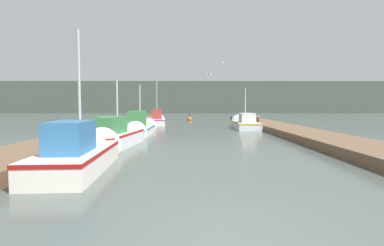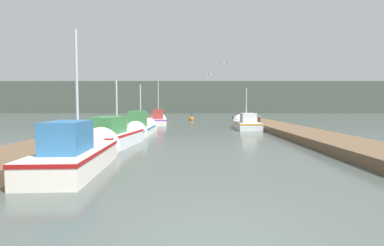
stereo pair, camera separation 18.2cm
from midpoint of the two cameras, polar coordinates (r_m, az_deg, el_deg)
The scene contains 14 objects.
ground_plane at distance 4.65m, azimuth 5.66°, elevation -21.10°, with size 200.00×200.00×0.00m.
dock_left at distance 21.08m, azimuth -16.23°, elevation -1.37°, with size 2.72×40.00×0.40m.
dock_right at distance 21.35m, azimuth 17.91°, elevation -1.34°, with size 2.72×40.00×0.40m.
distant_shore_ridge at distance 76.79m, azimuth 0.01°, elevation 4.79°, with size 120.00×16.00×7.38m.
fishing_boat_0 at distance 9.87m, azimuth -20.62°, elevation -5.28°, with size 1.83×5.35×4.58m.
fishing_boat_1 at distance 14.67m, azimuth -14.11°, elevation -2.34°, with size 1.97×5.76×3.42m.
fishing_boat_2 at distance 20.07m, azimuth -10.00°, elevation -0.84°, with size 1.48×6.17×3.67m.
fishing_boat_3 at distance 25.10m, azimuth 9.71°, elevation -0.07°, with size 1.79×5.64×3.82m.
fishing_boat_4 at distance 29.73m, azimuth -6.86°, elevation 0.57°, with size 1.94×4.76×4.73m.
mooring_piling_1 at distance 29.65m, azimuth -9.12°, elevation 0.70°, with size 0.27×0.27×1.03m.
mooring_piling_2 at distance 25.32m, azimuth 12.24°, elevation 0.18°, with size 0.26×0.26×1.01m.
channel_buoy at distance 37.16m, azimuth -0.59°, elevation 0.75°, with size 0.58×0.58×1.08m.
seagull_lead at distance 19.07m, azimuth 2.95°, elevation 9.23°, with size 0.28×0.55×0.12m.
seagull_1 at distance 24.78m, azimuth 5.74°, elevation 11.27°, with size 0.54×0.36×0.12m.
Camera 1 is at (-0.54, -4.20, 1.93)m, focal length 28.00 mm.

